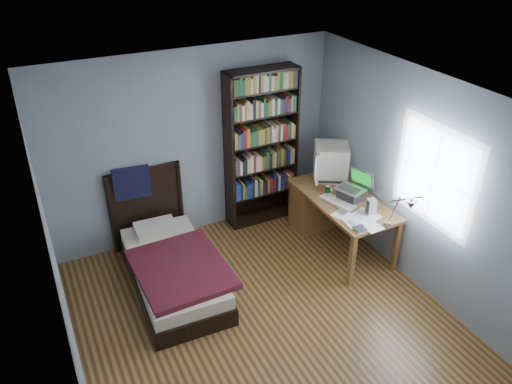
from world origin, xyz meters
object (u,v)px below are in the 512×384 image
desk (323,204)px  keyboard (338,202)px  speaker (371,207)px  laptop (351,192)px  soda_can (328,190)px  bookshelf (261,149)px  desk_lamp (408,206)px  bed (171,264)px  crt_monitor (330,161)px

desk → keyboard: keyboard is taller
desk → speaker: (0.09, -0.85, 0.41)m
laptop → speaker: bearing=-85.9°
soda_can → bookshelf: size_ratio=0.05×
desk_lamp → desk: bearing=89.3°
keyboard → bookshelf: bearing=95.9°
keyboard → bed: bed is taller
crt_monitor → desk_lamp: (-0.11, -1.58, 0.21)m
laptop → bookshelf: (-0.67, 1.15, 0.25)m
bed → soda_can: bearing=-3.0°
desk_lamp → crt_monitor: bearing=86.1°
soda_can → bed: bearing=177.0°
desk_lamp → bookshelf: (-0.59, 2.18, -0.14)m
desk_lamp → keyboard: bearing=96.1°
laptop → crt_monitor: bearing=87.0°
desk → bookshelf: bearing=132.7°
desk_lamp → bookshelf: bearing=105.2°
bookshelf → laptop: bearing=-59.8°
laptop → bookshelf: size_ratio=0.19×
desk → bed: bed is taller
desk → bookshelf: size_ratio=0.69×
crt_monitor → speaker: size_ratio=3.26×
crt_monitor → laptop: crt_monitor is taller
laptop → bookshelf: bearing=120.2°
laptop → keyboard: bearing=178.4°
desk_lamp → soda_can: size_ratio=5.31×
laptop → bed: bed is taller
speaker → crt_monitor: bearing=100.7°
crt_monitor → desk: bearing=-146.5°
speaker → bed: (-2.29, 0.72, -0.56)m
soda_can → bed: bed is taller
bookshelf → bed: size_ratio=1.09×
crt_monitor → bed: (-2.30, -0.19, -0.76)m
bed → speaker: bearing=-17.5°
keyboard → speaker: (0.21, -0.37, 0.08)m
desk → keyboard: 0.60m
bookshelf → speaker: bearing=-65.3°
speaker → bookshelf: 1.69m
bed → bookshelf: bearing=26.3°
laptop → bookshelf: 1.35m
desk_lamp → soda_can: 1.35m
speaker → soda_can: (-0.21, 0.61, -0.04)m
crt_monitor → bookshelf: size_ratio=0.29×
keyboard → speaker: 0.44m
desk → desk_lamp: desk_lamp is taller
desk → crt_monitor: (0.09, 0.06, 0.61)m
keyboard → desk: bearing=58.4°
bed → keyboard: bearing=-9.6°
desk_lamp → bookshelf: size_ratio=0.29×
keyboard → soda_can: 0.25m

